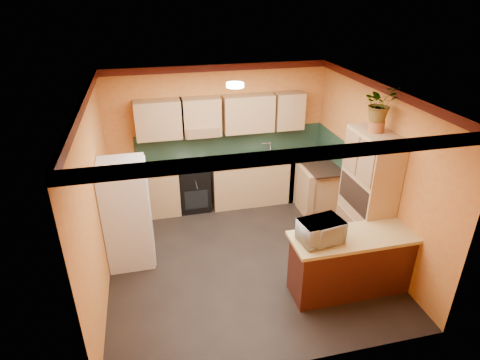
% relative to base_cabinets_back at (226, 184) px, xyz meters
% --- Properties ---
extents(room_shell, '(4.24, 4.24, 2.72)m').
position_rel_base_cabinets_back_xyz_m(room_shell, '(-0.04, -1.52, 1.65)').
color(room_shell, black).
rests_on(room_shell, ground).
extents(base_cabinets_back, '(3.65, 0.60, 0.88)m').
position_rel_base_cabinets_back_xyz_m(base_cabinets_back, '(0.00, 0.00, 0.00)').
color(base_cabinets_back, tan).
rests_on(base_cabinets_back, ground).
extents(countertop_back, '(3.65, 0.62, 0.04)m').
position_rel_base_cabinets_back_xyz_m(countertop_back, '(0.00, -0.00, 0.46)').
color(countertop_back, black).
rests_on(countertop_back, base_cabinets_back).
extents(stove, '(0.58, 0.58, 0.91)m').
position_rel_base_cabinets_back_xyz_m(stove, '(-0.62, -0.00, 0.02)').
color(stove, black).
rests_on(stove, ground).
extents(kettle, '(0.21, 0.21, 0.18)m').
position_rel_base_cabinets_back_xyz_m(kettle, '(-0.53, -0.05, 0.56)').
color(kettle, '#B8260C').
rests_on(kettle, stove).
extents(sink, '(0.48, 0.40, 0.03)m').
position_rel_base_cabinets_back_xyz_m(sink, '(0.77, 0.00, 0.50)').
color(sink, silver).
rests_on(sink, countertop_back).
extents(base_cabinets_right, '(0.60, 0.80, 0.88)m').
position_rel_base_cabinets_back_xyz_m(base_cabinets_right, '(1.73, -0.68, 0.00)').
color(base_cabinets_right, tan).
rests_on(base_cabinets_right, ground).
extents(countertop_right, '(0.62, 0.80, 0.04)m').
position_rel_base_cabinets_back_xyz_m(countertop_right, '(1.73, -0.68, 0.46)').
color(countertop_right, black).
rests_on(countertop_right, base_cabinets_right).
extents(fridge, '(0.68, 0.66, 1.70)m').
position_rel_base_cabinets_back_xyz_m(fridge, '(-1.82, -1.44, 0.41)').
color(fridge, silver).
rests_on(fridge, ground).
extents(pantry, '(0.48, 0.90, 2.10)m').
position_rel_base_cabinets_back_xyz_m(pantry, '(1.78, -2.14, 0.61)').
color(pantry, tan).
rests_on(pantry, ground).
extents(fern_pot, '(0.22, 0.22, 0.16)m').
position_rel_base_cabinets_back_xyz_m(fern_pot, '(1.78, -2.09, 1.74)').
color(fern_pot, '#974B24').
rests_on(fern_pot, pantry).
extents(fern, '(0.49, 0.44, 0.50)m').
position_rel_base_cabinets_back_xyz_m(fern, '(1.78, -2.09, 2.07)').
color(fern, tan).
rests_on(fern, fern_pot).
extents(breakfast_bar, '(1.80, 0.55, 0.88)m').
position_rel_base_cabinets_back_xyz_m(breakfast_bar, '(1.28, -2.87, 0.00)').
color(breakfast_bar, '#441A10').
rests_on(breakfast_bar, ground).
extents(bar_top, '(1.90, 0.65, 0.05)m').
position_rel_base_cabinets_back_xyz_m(bar_top, '(1.28, -2.87, 0.47)').
color(bar_top, tan).
rests_on(bar_top, breakfast_bar).
extents(microwave, '(0.61, 0.46, 0.31)m').
position_rel_base_cabinets_back_xyz_m(microwave, '(0.70, -2.87, 0.64)').
color(microwave, silver).
rests_on(microwave, bar_top).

